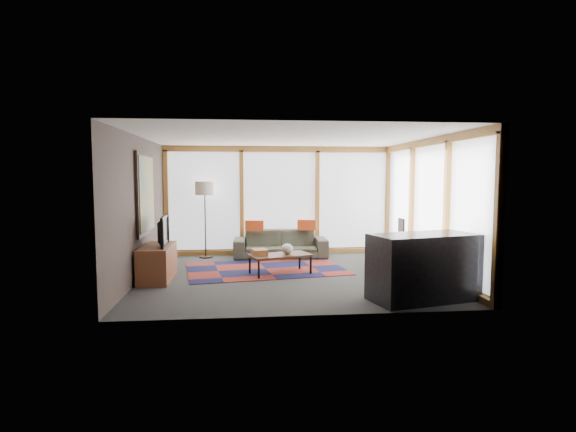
{
  "coord_description": "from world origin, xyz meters",
  "views": [
    {
      "loc": [
        -0.87,
        -8.37,
        1.87
      ],
      "look_at": [
        0.0,
        0.4,
        1.1
      ],
      "focal_mm": 28.0,
      "sensor_mm": 36.0,
      "label": 1
    }
  ],
  "objects": [
    {
      "name": "floor_lamp",
      "position": [
        -1.76,
        2.08,
        0.88
      ],
      "size": [
        0.44,
        0.44,
        1.77
      ],
      "primitive_type": null,
      "color": "#2F2419",
      "rests_on": "ground"
    },
    {
      "name": "book_stack",
      "position": [
        -0.57,
        0.14,
        0.44
      ],
      "size": [
        0.33,
        0.38,
        0.11
      ],
      "primitive_type": "cube",
      "rotation": [
        0.0,
        0.0,
        0.22
      ],
      "color": "#93572B",
      "rests_on": "coffee_table"
    },
    {
      "name": "ground",
      "position": [
        0.0,
        0.0,
        0.0
      ],
      "size": [
        5.5,
        5.5,
        0.0
      ],
      "primitive_type": "plane",
      "color": "#292826",
      "rests_on": "ground"
    },
    {
      "name": "pillow_right",
      "position": [
        0.6,
        1.97,
        0.75
      ],
      "size": [
        0.45,
        0.23,
        0.24
      ],
      "primitive_type": "cube",
      "rotation": [
        0.0,
        0.0,
        -0.25
      ],
      "color": "#D0461A",
      "rests_on": "sofa"
    },
    {
      "name": "bowl_a",
      "position": [
        2.44,
        -0.17,
        0.6
      ],
      "size": [
        0.25,
        0.25,
        0.11
      ],
      "primitive_type": "ellipsoid",
      "rotation": [
        0.0,
        0.0,
        0.21
      ],
      "color": "black",
      "rests_on": "bookshelf"
    },
    {
      "name": "room_envelope",
      "position": [
        0.49,
        0.56,
        1.54
      ],
      "size": [
        5.52,
        5.02,
        2.62
      ],
      "color": "#413530",
      "rests_on": "ground"
    },
    {
      "name": "bookshelf",
      "position": [
        2.43,
        0.34,
        0.27
      ],
      "size": [
        0.4,
        2.18,
        0.54
      ],
      "primitive_type": null,
      "color": "black",
      "rests_on": "ground"
    },
    {
      "name": "sofa",
      "position": [
        -0.02,
        1.95,
        0.31
      ],
      "size": [
        2.19,
        0.92,
        0.63
      ],
      "primitive_type": "imported",
      "rotation": [
        0.0,
        0.0,
        -0.04
      ],
      "color": "#353528",
      "rests_on": "ground"
    },
    {
      "name": "television",
      "position": [
        -2.39,
        -0.13,
        0.9
      ],
      "size": [
        0.17,
        0.94,
        0.54
      ],
      "primitive_type": "imported",
      "rotation": [
        0.0,
        0.0,
        1.62
      ],
      "color": "black",
      "rests_on": "tv_console"
    },
    {
      "name": "pillow_left",
      "position": [
        -0.62,
        1.98,
        0.75
      ],
      "size": [
        0.44,
        0.2,
        0.23
      ],
      "primitive_type": "cube",
      "rotation": [
        0.0,
        0.0,
        -0.18
      ],
      "color": "#D0461A",
      "rests_on": "sofa"
    },
    {
      "name": "tv_console",
      "position": [
        -2.44,
        -0.12,
        0.31
      ],
      "size": [
        0.52,
        1.25,
        0.63
      ],
      "primitive_type": "cube",
      "color": "brown",
      "rests_on": "ground"
    },
    {
      "name": "shelf_picture",
      "position": [
        2.55,
        1.07,
        0.76
      ],
      "size": [
        0.04,
        0.32,
        0.42
      ],
      "primitive_type": "cube",
      "rotation": [
        0.0,
        0.0,
        -0.01
      ],
      "color": "black",
      "rests_on": "bookshelf"
    },
    {
      "name": "vase",
      "position": [
        -0.04,
        0.19,
        0.48
      ],
      "size": [
        0.23,
        0.23,
        0.2
      ],
      "primitive_type": "ellipsoid",
      "rotation": [
        0.0,
        0.0,
        0.01
      ],
      "color": "beige",
      "rests_on": "coffee_table"
    },
    {
      "name": "rug",
      "position": [
        -0.44,
        0.62,
        0.01
      ],
      "size": [
        3.38,
        2.46,
        0.01
      ],
      "primitive_type": "cube",
      "rotation": [
        0.0,
        0.0,
        0.16
      ],
      "color": "maroon",
      "rests_on": "ground"
    },
    {
      "name": "bowl_b",
      "position": [
        2.46,
        0.14,
        0.59
      ],
      "size": [
        0.19,
        0.19,
        0.08
      ],
      "primitive_type": "ellipsoid",
      "rotation": [
        0.0,
        0.0,
        0.15
      ],
      "color": "black",
      "rests_on": "bookshelf"
    },
    {
      "name": "bar_counter",
      "position": [
        1.84,
        -1.9,
        0.51
      ],
      "size": [
        1.73,
        1.11,
        1.01
      ],
      "primitive_type": "cube",
      "rotation": [
        0.0,
        0.0,
        0.24
      ],
      "color": "black",
      "rests_on": "ground"
    },
    {
      "name": "coffee_table",
      "position": [
        -0.18,
        0.14,
        0.19
      ],
      "size": [
        1.27,
        0.91,
        0.38
      ],
      "primitive_type": null,
      "rotation": [
        0.0,
        0.0,
        0.32
      ],
      "color": "black",
      "rests_on": "ground"
    }
  ]
}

